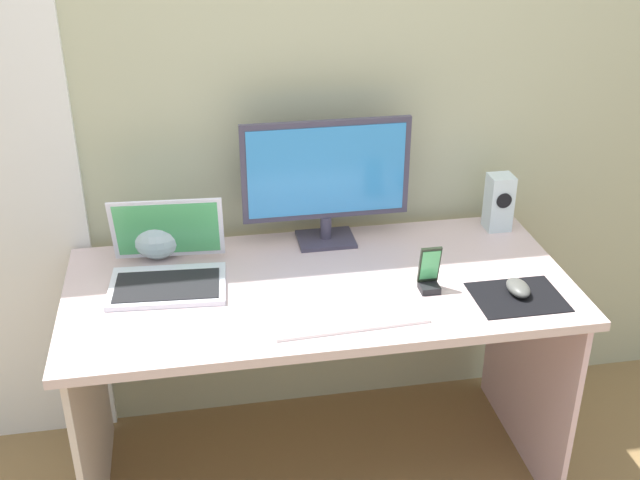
{
  "coord_description": "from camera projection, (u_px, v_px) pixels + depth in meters",
  "views": [
    {
      "loc": [
        -0.34,
        -1.96,
        1.88
      ],
      "look_at": [
        -0.0,
        -0.02,
        0.87
      ],
      "focal_mm": 44.34,
      "sensor_mm": 36.0,
      "label": 1
    }
  ],
  "objects": [
    {
      "name": "ground_plane",
      "position": [
        319.0,
        469.0,
        2.62
      ],
      "size": [
        8.0,
        8.0,
        0.0
      ],
      "primitive_type": "plane",
      "color": "olive"
    },
    {
      "name": "wall_back",
      "position": [
        296.0,
        66.0,
        2.41
      ],
      "size": [
        6.0,
        0.04,
        2.5
      ],
      "primitive_type": "cube",
      "color": "#B2B490",
      "rests_on": "ground_plane"
    },
    {
      "name": "desk",
      "position": [
        319.0,
        324.0,
        2.36
      ],
      "size": [
        1.47,
        0.69,
        0.72
      ],
      "color": "beige",
      "rests_on": "ground_plane"
    },
    {
      "name": "monitor",
      "position": [
        326.0,
        177.0,
        2.43
      ],
      "size": [
        0.52,
        0.14,
        0.4
      ],
      "color": "#3E3A4D",
      "rests_on": "desk"
    },
    {
      "name": "speaker_right",
      "position": [
        499.0,
        202.0,
        2.58
      ],
      "size": [
        0.08,
        0.08,
        0.19
      ],
      "color": "silver",
      "rests_on": "desk"
    },
    {
      "name": "laptop",
      "position": [
        167.0,
        266.0,
        2.29
      ],
      "size": [
        0.35,
        0.31,
        0.23
      ],
      "color": "silver",
      "rests_on": "desk"
    },
    {
      "name": "fishbowl",
      "position": [
        157.0,
        232.0,
        2.41
      ],
      "size": [
        0.17,
        0.17,
        0.17
      ],
      "primitive_type": "sphere",
      "color": "silver",
      "rests_on": "desk"
    },
    {
      "name": "keyboard_external",
      "position": [
        350.0,
        320.0,
        2.11
      ],
      "size": [
        0.42,
        0.13,
        0.01
      ],
      "primitive_type": "cube",
      "rotation": [
        0.0,
        0.0,
        0.05
      ],
      "color": "white",
      "rests_on": "desk"
    },
    {
      "name": "mousepad",
      "position": [
        518.0,
        297.0,
        2.22
      ],
      "size": [
        0.25,
        0.2,
        0.0
      ],
      "primitive_type": "cube",
      "color": "black",
      "rests_on": "desk"
    },
    {
      "name": "mouse",
      "position": [
        518.0,
        288.0,
        2.23
      ],
      "size": [
        0.06,
        0.1,
        0.04
      ],
      "primitive_type": "ellipsoid",
      "rotation": [
        0.0,
        0.0,
        -0.01
      ],
      "color": "#4F504B",
      "rests_on": "mousepad"
    },
    {
      "name": "phone_in_dock",
      "position": [
        429.0,
        275.0,
        2.24
      ],
      "size": [
        0.06,
        0.06,
        0.14
      ],
      "color": "black",
      "rests_on": "desk"
    }
  ]
}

